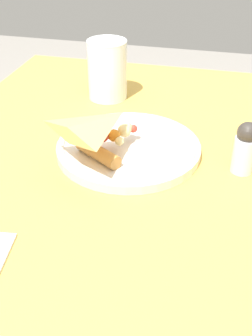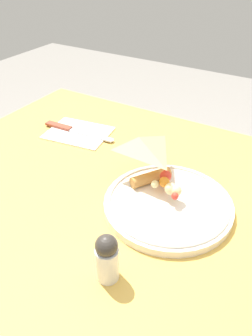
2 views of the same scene
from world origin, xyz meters
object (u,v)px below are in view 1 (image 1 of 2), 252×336
dining_table (115,229)px  pepper_shaker (245,148)px  plate_pizza (127,146)px  milk_glass (108,72)px

dining_table → pepper_shaker: pepper_shaker is taller
dining_table → pepper_shaker: (0.06, -0.20, 0.17)m
dining_table → plate_pizza: plate_pizza is taller
milk_glass → dining_table: bearing=-162.6°
dining_table → plate_pizza: (0.07, -0.00, 0.13)m
plate_pizza → pepper_shaker: size_ratio=2.84×
plate_pizza → pepper_shaker: bearing=-92.8°
plate_pizza → pepper_shaker: pepper_shaker is taller
dining_table → pepper_shaker: bearing=-73.7°
milk_glass → pepper_shaker: milk_glass is taller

